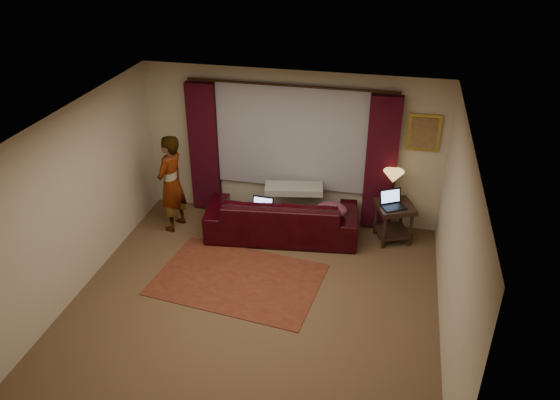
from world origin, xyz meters
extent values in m
cube|color=brown|center=(0.00, 0.00, -0.01)|extent=(5.00, 5.00, 0.01)
cube|color=silver|center=(0.00, 0.00, 2.60)|extent=(5.00, 5.00, 0.02)
cube|color=#BEB497|center=(0.00, 2.50, 1.30)|extent=(5.00, 0.02, 2.60)
cube|color=#BEB497|center=(0.00, -2.50, 1.30)|extent=(5.00, 0.02, 2.60)
cube|color=#BEB497|center=(-2.50, 0.00, 1.30)|extent=(0.02, 5.00, 2.60)
cube|color=#BEB497|center=(2.50, 0.00, 1.30)|extent=(0.02, 5.00, 2.60)
cube|color=gray|center=(0.00, 2.44, 1.50)|extent=(2.50, 0.05, 1.80)
cube|color=#340712|center=(-1.50, 2.39, 1.18)|extent=(0.50, 0.14, 2.30)
cube|color=#340712|center=(1.50, 2.39, 1.18)|extent=(0.50, 0.14, 2.30)
cylinder|color=black|center=(0.00, 2.39, 2.38)|extent=(0.04, 0.04, 3.40)
cube|color=#B49738|center=(2.10, 2.47, 1.75)|extent=(0.50, 0.04, 0.60)
imported|color=black|center=(0.00, 1.80, 0.50)|extent=(2.57, 1.35, 0.99)
cube|color=gray|center=(0.13, 2.09, 1.00)|extent=(1.00, 0.54, 0.11)
ellipsoid|color=brown|center=(0.81, 1.76, 0.60)|extent=(0.58, 0.49, 0.21)
cube|color=#602B1A|center=(-0.37, 0.46, 0.01)|extent=(2.54, 1.85, 0.01)
cube|color=black|center=(1.79, 2.06, 0.33)|extent=(0.73, 0.73, 0.65)
imported|color=gray|center=(-1.83, 1.65, 0.83)|extent=(0.57, 0.57, 1.66)
camera|label=1|loc=(1.65, -5.72, 4.91)|focal=35.00mm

